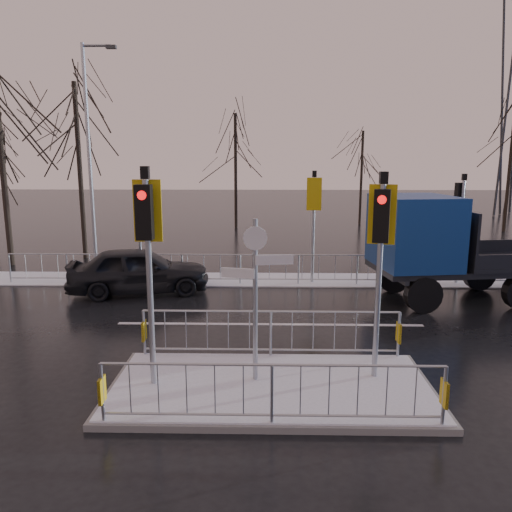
{
  "coord_description": "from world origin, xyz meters",
  "views": [
    {
      "loc": [
        -0.09,
        -8.67,
        4.29
      ],
      "look_at": [
        -0.37,
        3.94,
        1.8
      ],
      "focal_mm": 35.0,
      "sensor_mm": 36.0,
      "label": 1
    }
  ],
  "objects_px": {
    "traffic_island": "(270,371)",
    "flatbed_truck": "(445,246)",
    "car_far_lane": "(139,270)",
    "street_lamp_left": "(91,152)"
  },
  "relations": [
    {
      "from": "street_lamp_left",
      "to": "traffic_island",
      "type": "bearing_deg",
      "value": -55.93
    },
    {
      "from": "traffic_island",
      "to": "car_far_lane",
      "type": "bearing_deg",
      "value": 121.5
    },
    {
      "from": "traffic_island",
      "to": "car_far_lane",
      "type": "height_order",
      "value": "traffic_island"
    },
    {
      "from": "traffic_island",
      "to": "flatbed_truck",
      "type": "height_order",
      "value": "traffic_island"
    },
    {
      "from": "flatbed_truck",
      "to": "street_lamp_left",
      "type": "distance_m",
      "value": 12.46
    },
    {
      "from": "flatbed_truck",
      "to": "street_lamp_left",
      "type": "height_order",
      "value": "street_lamp_left"
    },
    {
      "from": "car_far_lane",
      "to": "street_lamp_left",
      "type": "xyz_separation_m",
      "value": [
        -2.24,
        2.68,
        3.74
      ]
    },
    {
      "from": "traffic_island",
      "to": "flatbed_truck",
      "type": "bearing_deg",
      "value": 49.45
    },
    {
      "from": "car_far_lane",
      "to": "street_lamp_left",
      "type": "height_order",
      "value": "street_lamp_left"
    },
    {
      "from": "traffic_island",
      "to": "flatbed_truck",
      "type": "distance_m",
      "value": 8.18
    }
  ]
}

